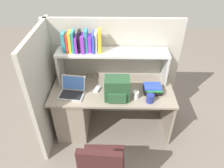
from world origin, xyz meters
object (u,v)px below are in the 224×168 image
object	(u,v)px
snack_canister	(150,98)
laptop	(72,90)
backpack	(117,89)
paper_cup	(136,95)
computer_mouse	(97,89)

from	to	relation	value
snack_canister	laptop	bearing A→B (deg)	171.85
laptop	backpack	bearing A→B (deg)	-7.81
laptop	paper_cup	distance (m)	0.80
computer_mouse	laptop	bearing A→B (deg)	-146.31
backpack	paper_cup	size ratio (longest dim) A/B	3.09
backpack	snack_canister	distance (m)	0.42
paper_cup	snack_canister	distance (m)	0.18
backpack	computer_mouse	world-z (taller)	backpack
paper_cup	snack_canister	world-z (taller)	snack_canister
computer_mouse	snack_canister	xyz separation A→B (m)	(0.66, -0.21, 0.04)
backpack	snack_canister	world-z (taller)	backpack
snack_canister	computer_mouse	bearing A→B (deg)	162.00
laptop	snack_canister	distance (m)	0.98
laptop	snack_canister	bearing A→B (deg)	-8.15
laptop	backpack	world-z (taller)	backpack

